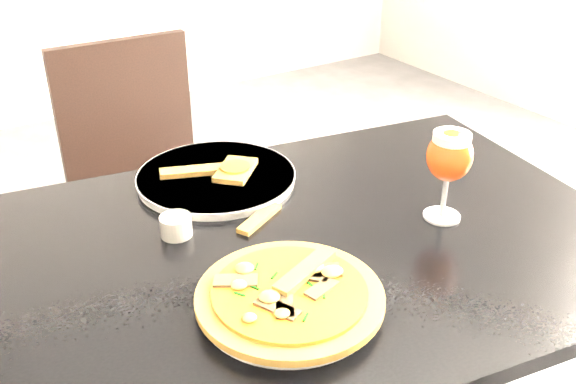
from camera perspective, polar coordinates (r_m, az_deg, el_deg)
dining_table at (r=1.20m, az=1.11°, el=-7.95°), size 1.31×0.98×0.75m
chair_far at (r=1.91m, az=-12.41°, el=0.47°), size 0.43×0.43×0.90m
plate_main at (r=1.00m, az=0.08°, el=-9.73°), size 0.32×0.32×0.01m
pizza at (r=0.99m, az=0.20°, el=-9.05°), size 0.29×0.29×0.03m
plate_second at (r=1.36m, az=-6.39°, el=1.29°), size 0.42×0.42×0.02m
crust_scraps at (r=1.35m, az=-5.96°, el=1.96°), size 0.21×0.15×0.02m
loose_crust at (r=1.21m, az=-2.56°, el=-2.34°), size 0.12×0.08×0.01m
sauce_cup at (r=1.18m, az=-9.93°, el=-2.91°), size 0.06×0.06×0.04m
beer_glass at (r=1.20m, az=14.17°, el=3.08°), size 0.08×0.08×0.18m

